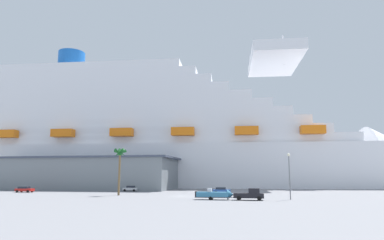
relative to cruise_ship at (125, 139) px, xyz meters
name	(u,v)px	position (x,y,z in m)	size (l,w,h in m)	color
ground_plane	(196,190)	(31.73, -26.04, -18.92)	(600.00, 600.00, 0.00)	gray
cruise_ship	(125,139)	(0.00, 0.00, 0.00)	(225.48, 35.44, 65.19)	white
terminal_building	(84,173)	(-5.91, -23.44, -13.75)	(62.83, 28.34, 10.29)	slate
pickup_truck	(250,195)	(46.01, -66.37, -17.88)	(5.74, 2.62, 2.20)	black
small_boat_on_trailer	(217,195)	(39.71, -65.89, -17.96)	(8.42, 2.57, 2.15)	#595960
palm_tree	(120,157)	(16.67, -54.89, -10.06)	(3.13, 3.14, 10.86)	brown
street_lamp	(289,170)	(53.79, -63.99, -13.24)	(0.56, 0.56, 8.85)	slate
parked_car_red_hatchback	(25,189)	(-12.91, -44.98, -18.09)	(4.72, 2.25, 1.58)	red
parked_car_blue_suv	(221,190)	(40.00, -44.55, -18.09)	(4.51, 2.14, 1.58)	#264C99
parked_car_silver_sedan	(131,188)	(13.96, -36.32, -18.09)	(4.45, 2.44, 1.58)	silver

